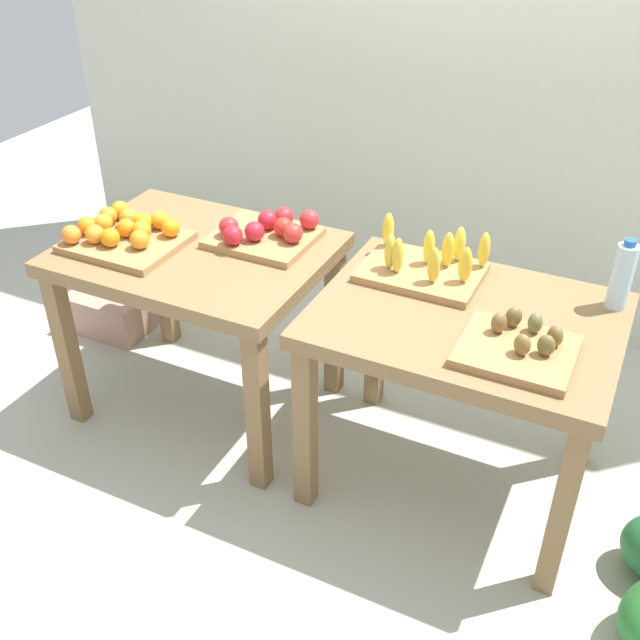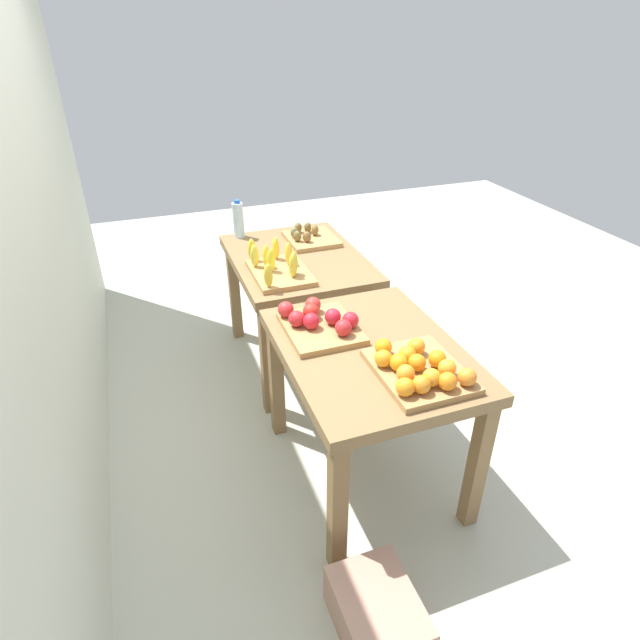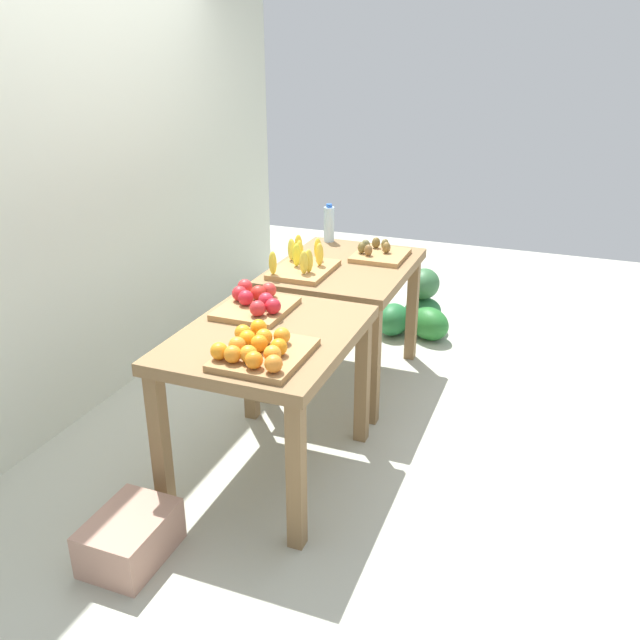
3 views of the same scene
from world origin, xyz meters
The scene contains 11 objects.
ground_plane centered at (0.00, 0.00, 0.00)m, with size 8.00×8.00×0.00m, color #B2B3A2.
back_wall centered at (0.00, 1.35, 1.50)m, with size 4.40×0.12×3.00m, color beige.
display_table_left centered at (-0.56, 0.00, 0.67)m, with size 1.04×0.80×0.79m.
display_table_right centered at (0.56, 0.00, 0.67)m, with size 1.04×0.80×0.79m.
orange_bin centered at (-0.84, -0.09, 0.84)m, with size 0.44×0.38×0.11m.
apple_bin centered at (-0.33, 0.17, 0.83)m, with size 0.40×0.37×0.11m.
banana_crate centered at (0.34, 0.19, 0.84)m, with size 0.44×0.32×0.17m.
kiwi_bin centered at (0.77, -0.16, 0.82)m, with size 0.36×0.32×0.10m.
water_bottle centered at (1.01, 0.27, 0.92)m, with size 0.07×0.07×0.26m.
watermelon_pile centered at (1.49, -0.27, 0.17)m, with size 0.60×0.61×0.47m.
cardboard_produce_box centered at (-1.35, 0.30, 0.10)m, with size 0.40×0.30×0.21m, color tan.
Camera 2 is at (-2.38, 0.91, 2.13)m, focal length 29.42 mm.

